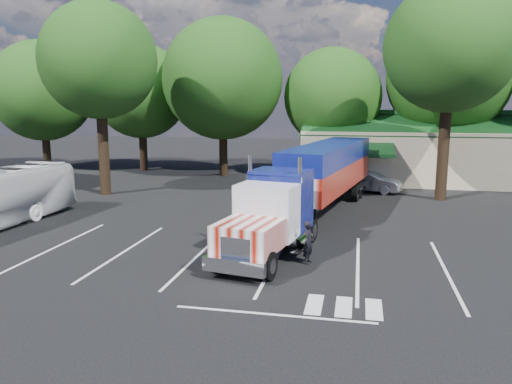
% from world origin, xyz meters
% --- Properties ---
extents(ground, '(120.00, 120.00, 0.00)m').
position_xyz_m(ground, '(0.00, 0.00, 0.00)').
color(ground, black).
rests_on(ground, ground).
extents(event_hall, '(24.20, 14.12, 5.55)m').
position_xyz_m(event_hall, '(13.74, 17.81, 2.21)').
color(event_hall, '#C7B994').
rests_on(event_hall, ground).
extents(tree_row_a, '(9.00, 9.00, 11.68)m').
position_xyz_m(tree_row_a, '(-22.00, 16.50, 7.16)').
color(tree_row_a, black).
rests_on(tree_row_a, ground).
extents(tree_row_b, '(8.40, 8.40, 11.35)m').
position_xyz_m(tree_row_b, '(-13.00, 17.80, 7.13)').
color(tree_row_b, black).
rests_on(tree_row_b, ground).
extents(tree_row_c, '(10.00, 10.00, 13.05)m').
position_xyz_m(tree_row_c, '(-5.00, 16.20, 8.04)').
color(tree_row_c, black).
rests_on(tree_row_c, ground).
extents(tree_row_d, '(8.00, 8.00, 10.60)m').
position_xyz_m(tree_row_d, '(4.00, 17.50, 6.58)').
color(tree_row_d, black).
rests_on(tree_row_d, ground).
extents(tree_row_e, '(9.60, 9.60, 12.90)m').
position_xyz_m(tree_row_e, '(13.00, 18.00, 8.09)').
color(tree_row_e, black).
rests_on(tree_row_e, ground).
extents(tree_near_left, '(7.60, 7.60, 12.65)m').
position_xyz_m(tree_near_left, '(-10.50, 6.00, 8.81)').
color(tree_near_left, black).
rests_on(tree_near_left, ground).
extents(tree_near_right, '(8.00, 8.00, 13.50)m').
position_xyz_m(tree_near_right, '(11.50, 8.50, 9.46)').
color(tree_near_right, black).
rests_on(tree_near_right, ground).
extents(semi_truck, '(5.90, 19.26, 4.02)m').
position_xyz_m(semi_truck, '(4.16, 1.49, 2.27)').
color(semi_truck, black).
rests_on(semi_truck, ground).
extents(woman, '(0.53, 0.69, 1.67)m').
position_xyz_m(woman, '(4.50, -6.00, 0.84)').
color(woman, black).
rests_on(woman, ground).
extents(bicycle, '(1.32, 1.90, 0.95)m').
position_xyz_m(bicycle, '(1.80, 1.00, 0.47)').
color(bicycle, black).
rests_on(bicycle, ground).
extents(silver_sedan, '(4.72, 2.69, 1.47)m').
position_xyz_m(silver_sedan, '(7.02, 10.50, 0.74)').
color(silver_sedan, '#A3A5AB').
rests_on(silver_sedan, ground).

